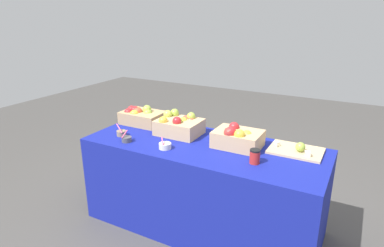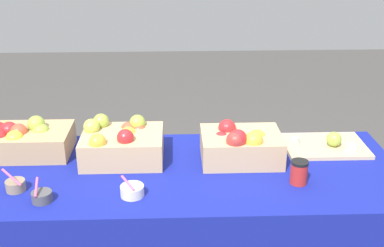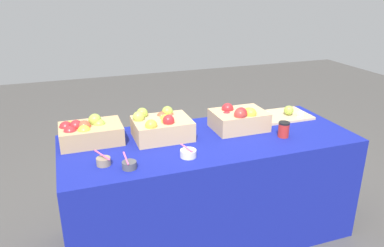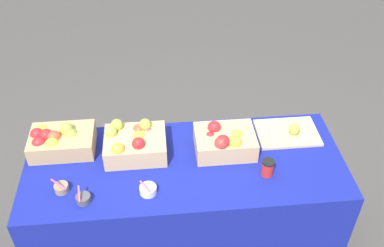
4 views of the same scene
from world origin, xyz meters
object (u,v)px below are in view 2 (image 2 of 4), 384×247
at_px(sample_bowl_near, 42,196).
at_px(sample_bowl_mid, 15,185).
at_px(apple_crate_right, 240,145).
at_px(apple_crate_middle, 122,143).
at_px(apple_crate_left, 26,139).
at_px(cutting_board_back, 326,145).
at_px(sample_bowl_far, 132,191).
at_px(coffee_cup, 299,172).

distance_m(sample_bowl_near, sample_bowl_mid, 0.15).
bearing_deg(sample_bowl_near, apple_crate_right, 21.75).
bearing_deg(apple_crate_right, apple_crate_middle, 176.37).
xyz_separation_m(apple_crate_left, sample_bowl_near, (0.17, -0.44, -0.05)).
distance_m(apple_crate_left, sample_bowl_near, 0.47).
distance_m(apple_crate_left, cutting_board_back, 1.42).
bearing_deg(sample_bowl_mid, apple_crate_middle, 33.78).
distance_m(apple_crate_right, sample_bowl_near, 0.88).
distance_m(apple_crate_middle, sample_bowl_far, 0.34).
distance_m(apple_crate_right, sample_bowl_far, 0.56).
bearing_deg(sample_bowl_mid, sample_bowl_near, -34.67).
bearing_deg(sample_bowl_mid, apple_crate_left, 97.77).
height_order(cutting_board_back, sample_bowl_mid, sample_bowl_mid).
relative_size(sample_bowl_mid, sample_bowl_far, 1.08).
bearing_deg(apple_crate_middle, cutting_board_back, 4.48).
bearing_deg(sample_bowl_far, apple_crate_left, 142.14).
bearing_deg(apple_crate_right, coffee_cup, -45.79).
height_order(cutting_board_back, sample_bowl_far, cutting_board_back).
height_order(cutting_board_back, sample_bowl_near, cutting_board_back).
distance_m(apple_crate_middle, coffee_cup, 0.80).
height_order(apple_crate_right, sample_bowl_mid, apple_crate_right).
distance_m(apple_crate_right, coffee_cup, 0.31).
bearing_deg(cutting_board_back, apple_crate_left, -179.98).
xyz_separation_m(apple_crate_right, sample_bowl_mid, (-0.95, -0.24, -0.05)).
height_order(sample_bowl_far, coffee_cup, coffee_cup).
height_order(apple_crate_middle, sample_bowl_far, apple_crate_middle).
relative_size(apple_crate_right, cutting_board_back, 0.93).
bearing_deg(coffee_cup, cutting_board_back, 57.21).
relative_size(apple_crate_right, sample_bowl_mid, 3.52).
bearing_deg(cutting_board_back, apple_crate_right, -165.67).
bearing_deg(cutting_board_back, sample_bowl_mid, -165.78).
bearing_deg(cutting_board_back, coffee_cup, -122.79).
xyz_separation_m(cutting_board_back, coffee_cup, (-0.21, -0.33, 0.03)).
height_order(cutting_board_back, coffee_cup, coffee_cup).
height_order(sample_bowl_near, coffee_cup, coffee_cup).
relative_size(sample_bowl_far, coffee_cup, 0.92).
bearing_deg(sample_bowl_mid, cutting_board_back, 14.22).
xyz_separation_m(apple_crate_middle, sample_bowl_mid, (-0.41, -0.27, -0.05)).
bearing_deg(sample_bowl_mid, sample_bowl_far, -7.09).
distance_m(sample_bowl_far, coffee_cup, 0.69).
relative_size(cutting_board_back, sample_bowl_far, 4.09).
height_order(apple_crate_left, cutting_board_back, apple_crate_left).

